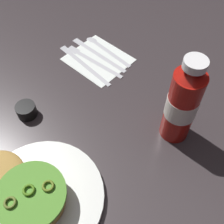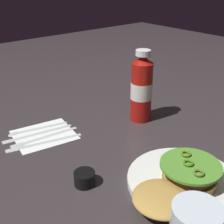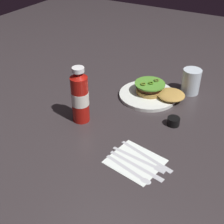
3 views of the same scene
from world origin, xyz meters
name	(u,v)px [view 2 (image 2 of 3)]	position (x,y,z in m)	size (l,w,h in m)	color
ground_plane	(145,160)	(0.00, 0.00, 0.00)	(3.00, 3.00, 0.00)	#342D2F
dinner_plate	(184,180)	(0.00, 0.12, 0.01)	(0.25, 0.25, 0.01)	white
burger_sandwich	(179,182)	(0.04, 0.14, 0.03)	(0.22, 0.13, 0.05)	#B2873F
ketchup_bottle	(141,89)	(-0.15, -0.17, 0.10)	(0.07, 0.07, 0.22)	#A8150E
condiment_cup	(85,178)	(0.17, -0.02, 0.02)	(0.05, 0.05, 0.03)	black
napkin	(44,135)	(0.13, -0.28, 0.00)	(0.17, 0.15, 0.00)	white
spoon_utensil	(30,129)	(0.15, -0.33, 0.00)	(0.18, 0.06, 0.00)	silver
butter_knife	(34,134)	(0.16, -0.30, 0.00)	(0.21, 0.05, 0.00)	silver
fork_utensil	(39,138)	(0.16, -0.26, 0.00)	(0.20, 0.04, 0.00)	silver
steak_knife	(40,143)	(0.17, -0.24, 0.00)	(0.21, 0.07, 0.00)	silver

